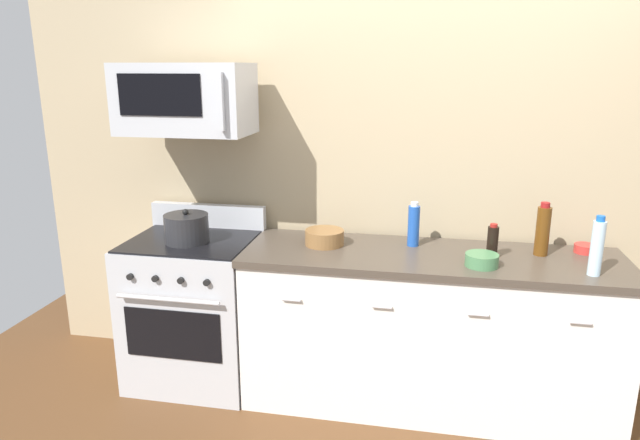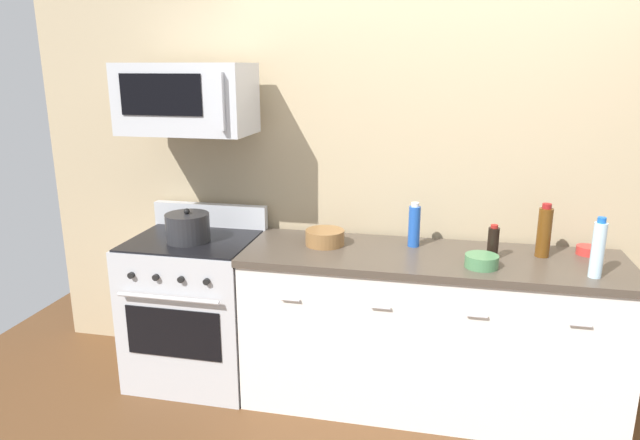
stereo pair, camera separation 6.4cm
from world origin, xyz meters
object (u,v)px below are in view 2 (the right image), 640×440
bottle_soda_blue (414,226)px  stockpot (188,227)px  bottle_soy_sauce_dark (493,243)px  bottle_water_clear (598,249)px  bottle_wine_amber (544,232)px  microwave (187,99)px  range_oven (197,307)px  bowl_red_small (587,250)px  bowl_wooden_salad (325,237)px  bowl_green_glaze (482,261)px

bottle_soda_blue → stockpot: bearing=-171.7°
bottle_soy_sauce_dark → bottle_water_clear: bearing=-20.2°
stockpot → bottle_wine_amber: bearing=4.5°
bottle_soy_sauce_dark → bottle_soda_blue: bottle_soda_blue is taller
stockpot → microwave: bearing=89.9°
microwave → bottle_soy_sauce_dark: microwave is taller
range_oven → microwave: microwave is taller
bottle_water_clear → bottle_soda_blue: size_ratio=1.18×
bottle_soy_sauce_dark → bowl_red_small: 0.56m
bottle_wine_amber → bowl_wooden_salad: bottle_wine_amber is taller
range_oven → bottle_soy_sauce_dark: bearing=0.1°
bottle_water_clear → stockpot: bearing=176.9°
bottle_water_clear → bowl_red_small: bottle_water_clear is taller
bottle_water_clear → bowl_wooden_salad: bottle_water_clear is taller
range_oven → bottle_water_clear: bottle_water_clear is taller
bottle_soda_blue → microwave: bearing=-175.9°
bowl_green_glaze → bowl_red_small: bowl_green_glaze is taller
bottle_soda_blue → bowl_wooden_salad: 0.52m
range_oven → bowl_red_small: range_oven is taller
bowl_green_glaze → bowl_red_small: size_ratio=1.45×
bottle_soda_blue → bowl_wooden_salad: size_ratio=1.14×
bottle_soy_sauce_dark → bowl_red_small: size_ratio=1.62×
range_oven → bowl_green_glaze: 1.76m
microwave → bowl_red_small: bearing=3.7°
range_oven → bottle_soda_blue: (1.32, 0.14, 0.57)m
bottle_water_clear → bottle_wine_amber: bearing=126.5°
bottle_water_clear → bowl_green_glaze: size_ratio=1.78×
microwave → bowl_wooden_salad: 1.13m
microwave → bottle_wine_amber: (2.02, 0.06, -0.69)m
range_oven → bowl_green_glaze: size_ratio=6.20×
stockpot → range_oven: bearing=90.0°
bottle_soy_sauce_dark → bowl_red_small: (0.52, 0.19, -0.07)m
bottle_water_clear → bowl_wooden_salad: bearing=170.7°
bottle_soy_sauce_dark → bowl_wooden_salad: 0.94m
microwave → stockpot: 0.75m
microwave → bowl_red_small: 2.42m
bottle_water_clear → bowl_green_glaze: bearing=177.2°
microwave → bottle_wine_amber: microwave is taller
bottle_water_clear → bottle_wine_amber: bottle_water_clear is taller
bottle_soda_blue → bowl_red_small: bearing=3.2°
bottle_soda_blue → bottle_wine_amber: bearing=-2.8°
bottle_soy_sauce_dark → bottle_soda_blue: bearing=162.3°
bowl_wooden_salad → bottle_wine_amber: bearing=2.2°
range_oven → bowl_wooden_salad: (0.81, 0.06, 0.50)m
bottle_soda_blue → bottle_wine_amber: size_ratio=0.87×
bottle_wine_amber → bowl_wooden_salad: bearing=-177.8°
bowl_red_small → bottle_soda_blue: bearing=-176.8°
bottle_soy_sauce_dark → bowl_green_glaze: 0.17m
bottle_soda_blue → bottle_wine_amber: bottle_wine_amber is taller
range_oven → microwave: bearing=89.7°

